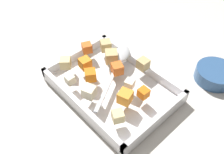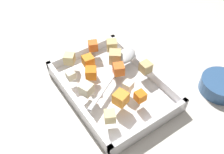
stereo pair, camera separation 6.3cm
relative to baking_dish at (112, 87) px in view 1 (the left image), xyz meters
name	(u,v)px [view 1 (the left image)]	position (x,y,z in m)	size (l,w,h in m)	color
ground_plane	(112,86)	(0.01, -0.01, -0.01)	(4.00, 4.00, 0.00)	beige
baking_dish	(112,87)	(0.00, 0.00, 0.00)	(0.33, 0.23, 0.04)	silver
carrot_chunk_corner_ne	(85,63)	(0.09, 0.02, 0.04)	(0.03, 0.03, 0.03)	orange
carrot_chunk_center	(90,75)	(0.04, 0.04, 0.04)	(0.03, 0.03, 0.03)	orange
carrot_chunk_heap_side	(143,93)	(-0.09, -0.02, 0.04)	(0.02, 0.02, 0.02)	orange
carrot_chunk_mid_right	(117,69)	(0.01, -0.03, 0.04)	(0.03, 0.03, 0.03)	orange
carrot_chunk_near_left	(87,48)	(0.14, -0.02, 0.04)	(0.03, 0.03, 0.03)	orange
carrot_chunk_near_spoon	(125,97)	(-0.07, 0.03, 0.05)	(0.03, 0.03, 0.03)	orange
potato_chunk_heap_top	(89,92)	(0.00, 0.08, 0.04)	(0.03, 0.03, 0.03)	beige
potato_chunk_near_right	(70,79)	(0.07, 0.09, 0.04)	(0.02, 0.02, 0.02)	beige
potato_chunk_under_handle	(118,116)	(-0.10, 0.07, 0.04)	(0.03, 0.03, 0.03)	#E0CC89
potato_chunk_far_left	(111,56)	(0.06, -0.05, 0.05)	(0.03, 0.03, 0.03)	tan
potato_chunk_front_center	(106,45)	(0.10, -0.07, 0.04)	(0.03, 0.03, 0.03)	tan
potato_chunk_corner_nw	(65,63)	(0.12, 0.06, 0.04)	(0.03, 0.03, 0.03)	#E0CC89
potato_chunk_corner_se	(143,64)	(-0.02, -0.09, 0.04)	(0.03, 0.03, 0.03)	tan
parsnip_chunk_mid_left	(130,84)	(-0.05, -0.02, 0.04)	(0.02, 0.02, 0.02)	silver
serving_spoon	(120,57)	(0.04, -0.07, 0.04)	(0.14, 0.23, 0.02)	silver
small_prep_bowl	(215,74)	(-0.17, -0.25, 0.01)	(0.11, 0.11, 0.04)	#33598C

